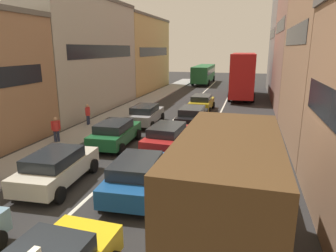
{
  "coord_description": "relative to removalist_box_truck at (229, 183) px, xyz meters",
  "views": [
    {
      "loc": [
        4.07,
        -3.03,
        5.63
      ],
      "look_at": [
        0.0,
        12.0,
        1.6
      ],
      "focal_mm": 32.24,
      "sensor_mm": 36.0,
      "label": 1
    }
  ],
  "objects": [
    {
      "name": "removalist_box_truck",
      "position": [
        0.0,
        0.0,
        0.0
      ],
      "size": [
        2.74,
        7.72,
        3.58
      ],
      "rotation": [
        0.0,
        0.0,
        1.56
      ],
      "color": "#B7B29E",
      "rests_on": "ground"
    },
    {
      "name": "lane_stripe_left",
      "position": [
        -5.4,
        15.09,
        -1.97
      ],
      "size": [
        0.16,
        60.0,
        0.01
      ],
      "primitive_type": "cube",
      "color": "silver",
      "rests_on": "ground"
    },
    {
      "name": "sedan_left_lane_third",
      "position": [
        -7.1,
        7.73,
        -1.18
      ],
      "size": [
        2.22,
        4.38,
        1.49
      ],
      "rotation": [
        0.0,
        0.0,
        1.62
      ],
      "color": "#19592D",
      "rests_on": "ground"
    },
    {
      "name": "lane_stripe_right",
      "position": [
        -2.0,
        15.09,
        -1.97
      ],
      "size": [
        0.16,
        60.0,
        0.01
      ],
      "primitive_type": "cube",
      "color": "silver",
      "rests_on": "ground"
    },
    {
      "name": "sidewalk_left",
      "position": [
        -10.4,
        15.09,
        -1.9
      ],
      "size": [
        2.6,
        64.0,
        0.14
      ],
      "primitive_type": "cube",
      "color": "#969696",
      "rests_on": "ground"
    },
    {
      "name": "coupe_centre_lane_fourth",
      "position": [
        -3.54,
        13.3,
        -1.18
      ],
      "size": [
        2.1,
        4.32,
        1.49
      ],
      "rotation": [
        0.0,
        0.0,
        1.58
      ],
      "color": "black",
      "rests_on": "ground"
    },
    {
      "name": "sedan_centre_lane_fifth",
      "position": [
        -3.78,
        19.23,
        -1.18
      ],
      "size": [
        2.07,
        4.3,
        1.49
      ],
      "rotation": [
        0.0,
        0.0,
        1.57
      ],
      "color": "#B29319",
      "rests_on": "ground"
    },
    {
      "name": "pedestrian_mid_sidewalk",
      "position": [
        -10.68,
        7.16,
        -1.03
      ],
      "size": [
        0.41,
        0.41,
        1.66
      ],
      "rotation": [
        0.0,
        0.0,
        5.51
      ],
      "color": "#262D47",
      "rests_on": "ground"
    },
    {
      "name": "hatchback_centre_lane_third",
      "position": [
        -3.9,
        7.79,
        -1.18
      ],
      "size": [
        2.24,
        4.39,
        1.49
      ],
      "rotation": [
        0.0,
        0.0,
        1.52
      ],
      "color": "#A51E1E",
      "rests_on": "ground"
    },
    {
      "name": "building_row_right",
      "position": [
        6.2,
        19.51,
        4.2
      ],
      "size": [
        7.2,
        43.9,
        14.06
      ],
      "rotation": [
        0.0,
        0.0,
        -1.57
      ],
      "color": "gray",
      "rests_on": "ground"
    },
    {
      "name": "pedestrian_far_sidewalk",
      "position": [
        -11.01,
        11.48,
        -1.03
      ],
      "size": [
        0.34,
        0.54,
        1.66
      ],
      "rotation": [
        0.0,
        0.0,
        3.2
      ],
      "color": "#262D47",
      "rests_on": "ground"
    },
    {
      "name": "sedan_left_lane_fourth",
      "position": [
        -7.07,
        13.04,
        -1.18
      ],
      "size": [
        2.18,
        4.36,
        1.49
      ],
      "rotation": [
        0.0,
        0.0,
        1.6
      ],
      "color": "gray",
      "rests_on": "ground"
    },
    {
      "name": "bus_mid_queue_primary",
      "position": [
        -0.47,
        28.27,
        0.86
      ],
      "size": [
        2.89,
        10.53,
        5.06
      ],
      "rotation": [
        0.0,
        0.0,
        1.58
      ],
      "color": "#B21919",
      "rests_on": "ground"
    },
    {
      "name": "building_row_left",
      "position": [
        -15.7,
        18.1,
        2.67
      ],
      "size": [
        7.2,
        43.9,
        10.02
      ],
      "rotation": [
        0.0,
        0.0,
        1.57
      ],
      "color": "#9E7556",
      "rests_on": "ground"
    },
    {
      "name": "wagon_left_lane_second",
      "position": [
        -7.22,
        2.24,
        -1.18
      ],
      "size": [
        2.28,
        4.41,
        1.49
      ],
      "rotation": [
        0.0,
        0.0,
        1.64
      ],
      "color": "beige",
      "rests_on": "ground"
    },
    {
      "name": "sedan_centre_lane_second",
      "position": [
        -3.67,
        2.39,
        -1.18
      ],
      "size": [
        2.28,
        4.4,
        1.49
      ],
      "rotation": [
        0.0,
        0.0,
        1.63
      ],
      "color": "#194C8C",
      "rests_on": "ground"
    },
    {
      "name": "bus_far_queue_secondary",
      "position": [
        -6.95,
        41.36,
        -0.21
      ],
      "size": [
        2.88,
        10.52,
        2.9
      ],
      "rotation": [
        0.0,
        0.0,
        1.58
      ],
      "color": "#1E6033",
      "rests_on": "ground"
    },
    {
      "name": "sedan_right_lane_behind_truck",
      "position": [
        -0.25,
        7.08,
        -1.18
      ],
      "size": [
        2.23,
        4.38,
        1.49
      ],
      "rotation": [
        0.0,
        0.0,
        1.62
      ],
      "color": "silver",
      "rests_on": "ground"
    }
  ]
}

